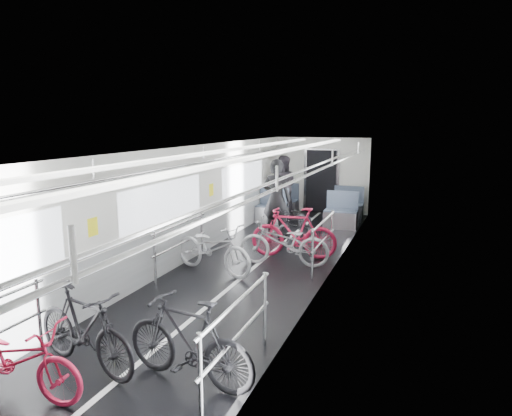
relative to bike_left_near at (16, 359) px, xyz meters
The scene contains 10 objects.
car_shell 5.96m from the bike_left_near, 82.32° to the left, with size 3.02×14.01×2.41m.
bike_left_near is the anchor object (origin of this frame).
bike_left_mid 0.76m from the bike_left_near, 67.57° to the left, with size 0.48×1.70×1.02m, color black.
bike_left_far 4.43m from the bike_left_near, 88.02° to the left, with size 0.65×1.87×0.98m, color #B3B3B8.
bike_right_near 1.80m from the bike_left_near, 29.30° to the left, with size 0.48×1.69×1.02m, color black.
bike_right_mid 5.47m from the bike_left_near, 76.12° to the left, with size 0.64×1.84×0.96m, color #9E9DA1.
bike_right_far 6.06m from the bike_left_near, 77.14° to the left, with size 0.52×1.84×1.11m, color #B81639.
bike_aisle 7.32m from the bike_left_near, 81.92° to the left, with size 0.58×1.65×0.87m, color black.
person_standing 7.39m from the bike_left_near, 86.21° to the left, with size 0.73×0.48×2.00m, color black.
person_seated 10.04m from the bike_left_near, 91.08° to the left, with size 0.91×0.71×1.88m, color #332E36.
Camera 1 is at (3.12, -7.34, 2.89)m, focal length 32.00 mm.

